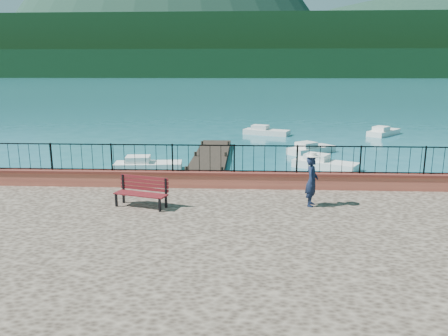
# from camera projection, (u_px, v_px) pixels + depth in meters

# --- Properties ---
(ground) EXTENTS (2000.00, 2000.00, 0.00)m
(ground) POSITION_uv_depth(u_px,v_px,m) (241.00, 263.00, 12.28)
(ground) COLOR #19596B
(ground) RESTS_ON ground
(parapet) EXTENTS (28.00, 0.46, 0.58)m
(parapet) POSITION_uv_depth(u_px,v_px,m) (243.00, 180.00, 15.56)
(parapet) COLOR #CC6649
(parapet) RESTS_ON promenade
(railing) EXTENTS (27.00, 0.05, 0.95)m
(railing) POSITION_uv_depth(u_px,v_px,m) (243.00, 159.00, 15.39)
(railing) COLOR black
(railing) RESTS_ON parapet
(dock) EXTENTS (2.00, 16.00, 0.30)m
(dock) POSITION_uv_depth(u_px,v_px,m) (207.00, 166.00, 24.04)
(dock) COLOR #2D231C
(dock) RESTS_ON ground
(far_forest) EXTENTS (900.00, 60.00, 18.00)m
(far_forest) POSITION_uv_depth(u_px,v_px,m) (247.00, 64.00, 302.54)
(far_forest) COLOR black
(far_forest) RESTS_ON ground
(foothills) EXTENTS (900.00, 120.00, 44.00)m
(foothills) POSITION_uv_depth(u_px,v_px,m) (247.00, 49.00, 358.12)
(foothills) COLOR black
(foothills) RESTS_ON ground
(companion_hill) EXTENTS (448.00, 384.00, 180.00)m
(companion_hill) POSITION_uv_depth(u_px,v_px,m) (422.00, 74.00, 546.85)
(companion_hill) COLOR #142D23
(companion_hill) RESTS_ON ground
(park_bench) EXTENTS (1.75, 1.00, 0.92)m
(park_bench) POSITION_uv_depth(u_px,v_px,m) (142.00, 198.00, 13.39)
(park_bench) COLOR black
(park_bench) RESTS_ON promenade
(person) EXTENTS (0.52, 0.65, 1.56)m
(person) POSITION_uv_depth(u_px,v_px,m) (312.00, 181.00, 13.40)
(person) COLOR #111B33
(person) RESTS_ON promenade
(hat) EXTENTS (0.44, 0.44, 0.12)m
(hat) POSITION_uv_depth(u_px,v_px,m) (313.00, 154.00, 13.22)
(hat) COLOR white
(hat) RESTS_ON person
(boat_0) EXTENTS (3.71, 1.67, 0.80)m
(boat_0) POSITION_uv_depth(u_px,v_px,m) (148.00, 163.00, 23.62)
(boat_0) COLOR silver
(boat_0) RESTS_ON ground
(boat_1) EXTENTS (3.65, 2.90, 0.80)m
(boat_1) POSITION_uv_depth(u_px,v_px,m) (326.00, 162.00, 23.93)
(boat_1) COLOR silver
(boat_1) RESTS_ON ground
(boat_2) EXTENTS (3.36, 3.03, 0.80)m
(boat_2) POSITION_uv_depth(u_px,v_px,m) (312.00, 147.00, 28.39)
(boat_2) COLOR silver
(boat_2) RESTS_ON ground
(boat_4) EXTENTS (4.00, 2.62, 0.80)m
(boat_4) POSITION_uv_depth(u_px,v_px,m) (267.00, 130.00, 36.50)
(boat_4) COLOR silver
(boat_4) RESTS_ON ground
(boat_5) EXTENTS (3.39, 3.62, 0.80)m
(boat_5) POSITION_uv_depth(u_px,v_px,m) (384.00, 130.00, 36.25)
(boat_5) COLOR silver
(boat_5) RESTS_ON ground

